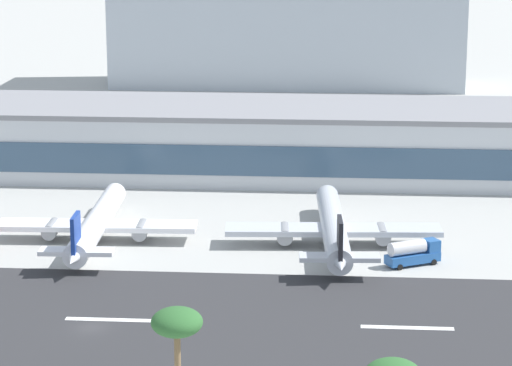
{
  "coord_description": "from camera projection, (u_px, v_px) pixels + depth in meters",
  "views": [
    {
      "loc": [
        31.67,
        -138.43,
        54.19
      ],
      "look_at": [
        17.68,
        47.75,
        7.82
      ],
      "focal_mm": 81.19,
      "sensor_mm": 36.0,
      "label": 1
    }
  ],
  "objects": [
    {
      "name": "runway_centreline_dash_5",
      "position": [
        407.0,
        328.0,
        149.2
      ],
      "size": [
        12.0,
        1.2,
        0.01
      ],
      "primitive_type": "cube",
      "color": "white",
      "rests_on": "runway_strip"
    },
    {
      "name": "runway_strip",
      "position": [
        97.0,
        320.0,
        152.17
      ],
      "size": [
        800.0,
        40.78,
        0.08
      ],
      "primitive_type": "cube",
      "color": "#2D2D30",
      "rests_on": "ground_plane"
    },
    {
      "name": "palm_tree_3",
      "position": [
        177.0,
        326.0,
        114.92
      ],
      "size": [
        5.21,
        5.21,
        14.52
      ],
      "color": "brown",
      "rests_on": "ground_plane"
    },
    {
      "name": "service_fuel_truck_0",
      "position": [
        413.0,
        252.0,
        174.27
      ],
      "size": [
        8.71,
        6.34,
        3.95
      ],
      "rotation": [
        0.0,
        0.0,
        0.5
      ],
      "color": "#23569E",
      "rests_on": "ground_plane"
    },
    {
      "name": "runway_centreline_dash_4",
      "position": [
        111.0,
        320.0,
        152.02
      ],
      "size": [
        12.0,
        1.2,
        0.01
      ],
      "primitive_type": "cube",
      "color": "white",
      "rests_on": "runway_strip"
    },
    {
      "name": "airliner_black_tail_gate_1",
      "position": [
        334.0,
        229.0,
        183.11
      ],
      "size": [
        34.65,
        43.89,
        9.16
      ],
      "rotation": [
        0.0,
        0.0,
        1.63
      ],
      "color": "silver",
      "rests_on": "ground_plane"
    },
    {
      "name": "distant_hotel_block",
      "position": [
        287.0,
        15.0,
        336.72
      ],
      "size": [
        101.75,
        26.85,
        41.08
      ],
      "primitive_type": "cube",
      "color": "#A8B2BC",
      "rests_on": "ground_plane"
    },
    {
      "name": "terminal_building",
      "position": [
        237.0,
        139.0,
        231.52
      ],
      "size": [
        162.54,
        29.3,
        13.85
      ],
      "color": "silver",
      "rests_on": "ground_plane"
    },
    {
      "name": "airliner_navy_tail_gate_0",
      "position": [
        95.0,
        225.0,
        185.72
      ],
      "size": [
        32.55,
        42.65,
        8.9
      ],
      "rotation": [
        0.0,
        0.0,
        1.6
      ],
      "color": "white",
      "rests_on": "ground_plane"
    },
    {
      "name": "ground_plane",
      "position": [
        92.0,
        328.0,
        149.33
      ],
      "size": [
        1400.0,
        1400.0,
        0.0
      ],
      "primitive_type": "plane",
      "color": "#A8A8A3"
    }
  ]
}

